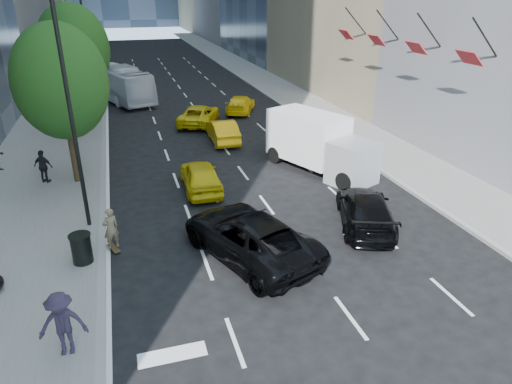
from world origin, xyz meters
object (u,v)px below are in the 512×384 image
object	(u,v)px
skateboarder	(111,231)
trash_can	(82,249)
black_sedan_lincoln	(249,236)
box_truck	(319,143)
city_bus	(117,82)
black_sedan_mercedes	(365,210)

from	to	relation	value
skateboarder	trash_can	xyz separation A→B (m)	(-1.00, -0.75, -0.14)
black_sedan_lincoln	box_truck	xyz separation A→B (m)	(5.79, 7.13, 0.68)
black_sedan_lincoln	city_bus	world-z (taller)	city_bus
skateboarder	city_bus	bearing A→B (deg)	-114.16
city_bus	box_truck	world-z (taller)	city_bus
skateboarder	box_truck	world-z (taller)	box_truck
trash_can	skateboarder	bearing A→B (deg)	36.99
trash_can	box_truck	bearing A→B (deg)	27.93
black_sedan_mercedes	trash_can	xyz separation A→B (m)	(-10.80, 0.17, -0.05)
skateboarder	box_truck	bearing A→B (deg)	-175.42
black_sedan_lincoln	box_truck	world-z (taller)	box_truck
black_sedan_lincoln	box_truck	size ratio (longest dim) A/B	0.90
black_sedan_mercedes	skateboarder	bearing A→B (deg)	15.47
black_sedan_mercedes	city_bus	bearing A→B (deg)	-50.65
black_sedan_mercedes	city_bus	world-z (taller)	city_bus
city_bus	box_truck	xyz separation A→B (m)	(9.69, -20.61, 0.02)
city_bus	trash_can	bearing A→B (deg)	-113.86
black_sedan_lincoln	skateboarder	bearing A→B (deg)	-42.29
black_sedan_lincoln	box_truck	bearing A→B (deg)	-150.57
city_bus	trash_can	xyz separation A→B (m)	(-1.80, -26.70, -0.81)
black_sedan_mercedes	city_bus	size ratio (longest dim) A/B	0.46
trash_can	black_sedan_lincoln	bearing A→B (deg)	-10.28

